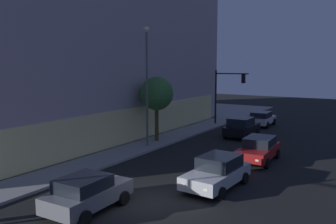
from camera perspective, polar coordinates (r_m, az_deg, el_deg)
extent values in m
plane|color=black|center=(17.11, -3.07, -14.29)|extent=(120.00, 120.00, 0.00)
cube|color=#4C4C51|center=(39.13, -19.73, -2.14)|extent=(31.05, 26.02, 0.15)
cube|color=#F4E894|center=(30.10, -4.80, -1.73)|extent=(27.59, 0.60, 2.74)
cube|color=#AE9EA5|center=(38.76, -20.37, 11.96)|extent=(30.65, 25.62, 19.00)
cylinder|color=black|center=(38.11, 7.67, 2.43)|extent=(0.18, 0.18, 5.71)
cylinder|color=black|center=(37.27, 10.25, 6.09)|extent=(0.12, 3.56, 0.12)
cube|color=black|center=(36.84, 12.03, 5.25)|extent=(0.32, 0.32, 0.90)
sphere|color=red|center=(36.79, 12.29, 4.80)|extent=(0.18, 0.18, 0.18)
cylinder|color=#5B5B5B|center=(27.03, -3.40, 3.58)|extent=(0.16, 0.16, 8.69)
sphere|color=#F9EFC6|center=(27.09, -3.48, 13.10)|extent=(0.44, 0.44, 0.44)
cylinder|color=#4B3E1E|center=(29.30, -1.83, -1.90)|extent=(0.32, 0.32, 2.81)
sphere|color=#376E32|center=(28.99, -1.85, 2.99)|extent=(2.75, 2.75, 2.75)
cube|color=slate|center=(16.39, -12.67, -12.96)|extent=(4.15, 2.03, 0.70)
cube|color=black|center=(15.97, -13.50, -11.13)|extent=(2.20, 1.78, 0.57)
cube|color=#F9F4CC|center=(18.15, -9.66, -10.83)|extent=(0.13, 0.20, 0.12)
cube|color=#F9F4CC|center=(17.47, -6.73, -11.51)|extent=(0.13, 0.20, 0.12)
cylinder|color=black|center=(17.99, -12.11, -12.24)|extent=(0.65, 0.26, 0.64)
cylinder|color=black|center=(16.83, -7.18, -13.53)|extent=(0.65, 0.26, 0.64)
cylinder|color=black|center=(16.34, -18.29, -14.54)|extent=(0.65, 0.26, 0.64)
cylinder|color=black|center=(15.06, -13.28, -16.30)|extent=(0.65, 0.26, 0.64)
cube|color=#B7BABF|center=(18.96, 7.78, -10.09)|extent=(4.60, 2.18, 0.65)
cube|color=black|center=(19.06, 8.29, -7.92)|extent=(2.31, 1.87, 0.67)
cube|color=#F9F4CC|center=(16.85, 6.10, -12.35)|extent=(0.13, 0.21, 0.12)
cube|color=#F9F4CC|center=(17.41, 2.64, -11.65)|extent=(0.13, 0.21, 0.12)
cylinder|color=black|center=(17.47, 8.55, -12.80)|extent=(0.63, 0.27, 0.62)
cylinder|color=black|center=(18.36, 2.94, -11.70)|extent=(0.63, 0.27, 0.62)
cylinder|color=black|center=(19.88, 12.20, -10.34)|extent=(0.63, 0.27, 0.62)
cylinder|color=black|center=(20.67, 7.11, -9.53)|extent=(0.63, 0.27, 0.62)
cube|color=maroon|center=(24.47, 14.27, -6.18)|extent=(4.61, 2.09, 0.67)
cube|color=black|center=(24.65, 14.54, -4.59)|extent=(2.46, 1.82, 0.59)
cube|color=#F9F4CC|center=(22.24, 14.14, -7.55)|extent=(0.13, 0.20, 0.12)
cube|color=#F9F4CC|center=(22.57, 11.30, -7.25)|extent=(0.13, 0.20, 0.12)
cylinder|color=black|center=(23.00, 15.61, -7.97)|extent=(0.64, 0.26, 0.63)
cylinder|color=black|center=(23.52, 11.03, -7.48)|extent=(0.64, 0.26, 0.63)
cylinder|color=black|center=(25.65, 17.19, -6.42)|extent=(0.64, 0.26, 0.63)
cylinder|color=black|center=(26.12, 13.05, -6.03)|extent=(0.64, 0.26, 0.63)
cube|color=black|center=(32.30, 11.79, -2.73)|extent=(4.34, 2.01, 0.73)
cube|color=black|center=(31.88, 11.62, -1.54)|extent=(2.30, 1.80, 0.72)
cube|color=#F9F4CC|center=(34.47, 12.10, -2.10)|extent=(0.12, 0.20, 0.12)
cube|color=#F9F4CC|center=(34.08, 13.99, -2.26)|extent=(0.12, 0.20, 0.12)
cylinder|color=black|center=(33.95, 11.00, -2.84)|extent=(0.63, 0.24, 0.63)
cylinder|color=black|center=(33.30, 14.20, -3.14)|extent=(0.63, 0.24, 0.63)
cylinder|color=black|center=(31.51, 9.22, -3.61)|extent=(0.63, 0.24, 0.63)
cylinder|color=black|center=(30.80, 12.63, -3.95)|extent=(0.63, 0.24, 0.63)
cube|color=silver|center=(38.56, 14.88, -1.22)|extent=(4.25, 1.95, 0.60)
cube|color=black|center=(38.17, 14.78, -0.41)|extent=(2.34, 1.73, 0.58)
cube|color=#F9F4CC|center=(40.67, 14.93, -0.78)|extent=(0.12, 0.20, 0.12)
cube|color=#F9F4CC|center=(40.38, 16.46, -0.89)|extent=(0.12, 0.20, 0.12)
cylinder|color=black|center=(40.10, 14.10, -1.30)|extent=(0.70, 0.25, 0.70)
cylinder|color=black|center=(39.61, 16.69, -1.50)|extent=(0.70, 0.25, 0.70)
cylinder|color=black|center=(37.64, 12.94, -1.83)|extent=(0.70, 0.25, 0.70)
cylinder|color=black|center=(37.12, 15.69, -2.05)|extent=(0.70, 0.25, 0.70)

